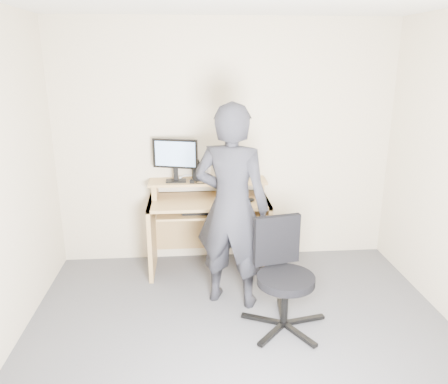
{
  "coord_description": "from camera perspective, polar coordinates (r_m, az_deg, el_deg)",
  "views": [
    {
      "loc": [
        -0.38,
        -2.7,
        2.11
      ],
      "look_at": [
        -0.08,
        1.05,
        0.95
      ],
      "focal_mm": 35.0,
      "sensor_mm": 36.0,
      "label": 1
    }
  ],
  "objects": [
    {
      "name": "headphones",
      "position": [
        4.52,
        -4.84,
        1.79
      ],
      "size": [
        0.2,
        0.2,
        0.06
      ],
      "primitive_type": "torus",
      "rotation": [
        0.26,
        0.0,
        -0.34
      ],
      "color": "silver",
      "rests_on": "desk"
    },
    {
      "name": "mouse",
      "position": [
        4.31,
        3.38,
        -1.04
      ],
      "size": [
        0.1,
        0.07,
        0.04
      ],
      "primitive_type": "ellipsoid",
      "rotation": [
        0.0,
        0.0,
        0.12
      ],
      "color": "black",
      "rests_on": "desk"
    },
    {
      "name": "travel_mug",
      "position": [
        4.43,
        -2.22,
        2.59
      ],
      "size": [
        0.1,
        0.1,
        0.18
      ],
      "primitive_type": "cylinder",
      "rotation": [
        0.0,
        0.0,
        0.3
      ],
      "color": "silver",
      "rests_on": "desk"
    },
    {
      "name": "back_wall",
      "position": [
        4.55,
        0.26,
        6.24
      ],
      "size": [
        3.5,
        0.02,
        2.5
      ],
      "primitive_type": "cube",
      "color": "beige",
      "rests_on": "ground"
    },
    {
      "name": "monitor",
      "position": [
        4.38,
        -6.39,
        4.65
      ],
      "size": [
        0.45,
        0.16,
        0.44
      ],
      "rotation": [
        0.0,
        0.0,
        -0.28
      ],
      "color": "black",
      "rests_on": "desk"
    },
    {
      "name": "keyboard",
      "position": [
        4.31,
        -2.44,
        -2.44
      ],
      "size": [
        0.46,
        0.18,
        0.03
      ],
      "primitive_type": "cube",
      "rotation": [
        0.0,
        0.0,
        -0.0
      ],
      "color": "black",
      "rests_on": "desk"
    },
    {
      "name": "desk",
      "position": [
        4.51,
        -2.05,
        -3.13
      ],
      "size": [
        1.2,
        0.6,
        0.91
      ],
      "color": "tan",
      "rests_on": "ground"
    },
    {
      "name": "smartphone",
      "position": [
        4.46,
        2.52,
        1.59
      ],
      "size": [
        0.09,
        0.14,
        0.01
      ],
      "primitive_type": "cube",
      "rotation": [
        0.0,
        0.0,
        -0.18
      ],
      "color": "black",
      "rests_on": "desk"
    },
    {
      "name": "office_chair",
      "position": [
        3.58,
        7.64,
        -10.15
      ],
      "size": [
        0.69,
        0.68,
        0.88
      ],
      "rotation": [
        0.0,
        0.0,
        0.21
      ],
      "color": "black",
      "rests_on": "ground"
    },
    {
      "name": "charger",
      "position": [
        4.37,
        -4.17,
        1.37
      ],
      "size": [
        0.05,
        0.05,
        0.03
      ],
      "primitive_type": "cube",
      "rotation": [
        0.0,
        0.0,
        -0.18
      ],
      "color": "black",
      "rests_on": "desk"
    },
    {
      "name": "external_drive",
      "position": [
        4.47,
        -3.7,
        2.84
      ],
      "size": [
        0.08,
        0.13,
        0.2
      ],
      "primitive_type": "cube",
      "rotation": [
        0.0,
        0.0,
        0.06
      ],
      "color": "black",
      "rests_on": "desk"
    },
    {
      "name": "ground",
      "position": [
        3.45,
        2.85,
        -20.61
      ],
      "size": [
        3.5,
        3.5,
        0.0
      ],
      "primitive_type": "plane",
      "color": "#595A5F",
      "rests_on": "ground"
    },
    {
      "name": "person",
      "position": [
        3.72,
        0.98,
        -2.02
      ],
      "size": [
        0.76,
        0.64,
        1.78
      ],
      "primitive_type": "imported",
      "rotation": [
        0.0,
        0.0,
        2.76
      ],
      "color": "black",
      "rests_on": "ground"
    }
  ]
}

